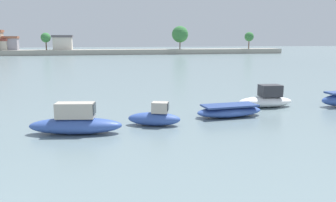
{
  "coord_description": "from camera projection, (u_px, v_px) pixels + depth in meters",
  "views": [
    {
      "loc": [
        5.23,
        -7.84,
        5.23
      ],
      "look_at": [
        10.04,
        15.6,
        0.81
      ],
      "focal_mm": 36.46,
      "sensor_mm": 36.0,
      "label": 1
    }
  ],
  "objects": [
    {
      "name": "mooring_buoy_3",
      "position": [
        272.0,
        88.0,
        35.15
      ],
      "size": [
        0.38,
        0.38,
        0.38
      ],
      "primitive_type": "sphere",
      "color": "orange",
      "rests_on": "ground"
    },
    {
      "name": "moored_boat_6",
      "position": [
        266.0,
        99.0,
        26.26
      ],
      "size": [
        4.35,
        1.9,
        1.71
      ],
      "rotation": [
        0.0,
        0.0,
        -0.05
      ],
      "color": "white",
      "rests_on": "ground"
    },
    {
      "name": "moored_boat_3",
      "position": [
        76.0,
        123.0,
        18.85
      ],
      "size": [
        5.29,
        2.29,
        1.76
      ],
      "rotation": [
        0.0,
        0.0,
        -0.17
      ],
      "color": "#3856A8",
      "rests_on": "ground"
    },
    {
      "name": "moored_boat_4",
      "position": [
        155.0,
        117.0,
        20.68
      ],
      "size": [
        3.42,
        2.18,
        1.45
      ],
      "rotation": [
        0.0,
        0.0,
        -0.34
      ],
      "color": "#3856A8",
      "rests_on": "ground"
    },
    {
      "name": "distant_shoreline",
      "position": [
        74.0,
        48.0,
        108.43
      ],
      "size": [
        136.3,
        7.83,
        9.24
      ],
      "color": "#9E998C",
      "rests_on": "ground"
    },
    {
      "name": "moored_boat_5",
      "position": [
        229.0,
        111.0,
        23.01
      ],
      "size": [
        4.78,
        2.18,
        0.83
      ],
      "rotation": [
        0.0,
        0.0,
        0.09
      ],
      "color": "#3856A8",
      "rests_on": "ground"
    }
  ]
}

